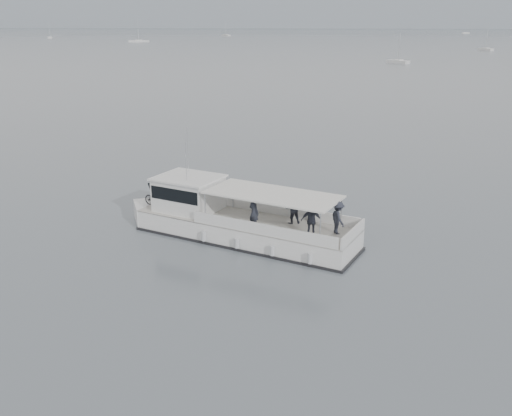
# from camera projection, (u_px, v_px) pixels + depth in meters

# --- Properties ---
(ground) EXTENTS (1400.00, 1400.00, 0.00)m
(ground) POSITION_uv_depth(u_px,v_px,m) (270.00, 217.00, 30.34)
(ground) COLOR #535B61
(ground) RESTS_ON ground
(headland) EXTENTS (1400.00, 90.00, 28.00)m
(headland) POSITION_uv_depth(u_px,v_px,m) (316.00, 13.00, 553.88)
(headland) COLOR #939EA8
(headland) RESTS_ON ground
(tour_boat) EXTENTS (11.91, 6.95, 5.15)m
(tour_boat) POSITION_uv_depth(u_px,v_px,m) (226.00, 219.00, 27.53)
(tour_boat) COLOR white
(tour_boat) RESTS_ON ground
(moored_fleet) EXTENTS (403.09, 329.42, 10.11)m
(moored_fleet) POSITION_uv_depth(u_px,v_px,m) (239.00, 44.00, 219.57)
(moored_fleet) COLOR white
(moored_fleet) RESTS_ON ground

